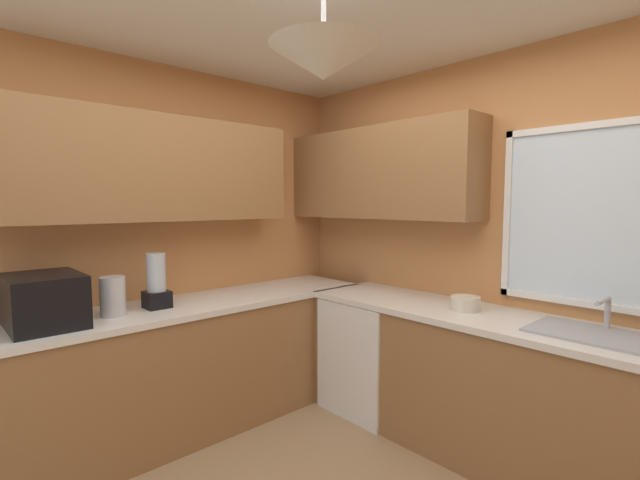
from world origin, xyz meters
name	(u,v)px	position (x,y,z in m)	size (l,w,h in m)	color
room_shell	(339,175)	(-0.35, 0.44, 1.72)	(3.69, 3.36, 2.61)	#C6844C
counter_run_left	(175,369)	(-1.47, 0.00, 0.45)	(0.65, 2.97, 0.89)	olive
counter_run_back	(507,392)	(0.21, 1.31, 0.45)	(2.78, 0.65, 0.89)	olive
dishwasher	(373,354)	(-0.81, 1.28, 0.42)	(0.60, 0.60, 0.84)	white
microwave	(44,300)	(-1.47, -0.74, 1.03)	(0.48, 0.36, 0.29)	black
kettle	(113,296)	(-1.45, -0.39, 1.01)	(0.15, 0.15, 0.24)	#B7B7BC
sink_assembly	(598,334)	(0.66, 1.31, 0.90)	(0.63, 0.40, 0.19)	#9EA0A5
bowl	(465,303)	(-0.08, 1.31, 0.93)	(0.18, 0.18, 0.09)	beige
blender_appliance	(156,283)	(-1.47, -0.11, 1.05)	(0.15, 0.15, 0.36)	black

